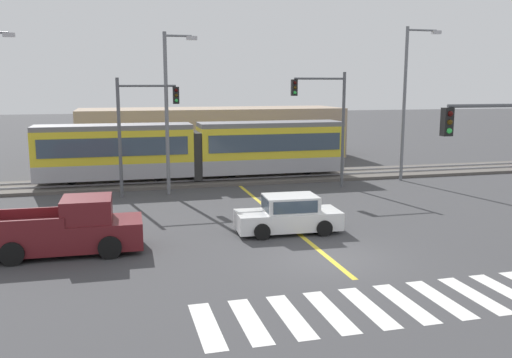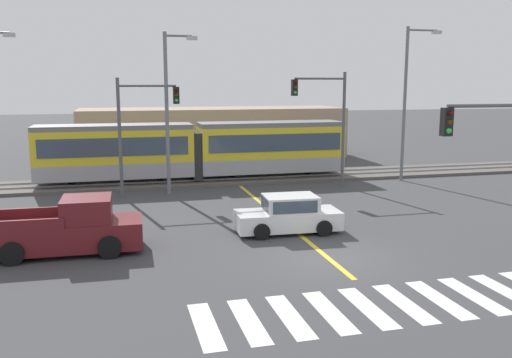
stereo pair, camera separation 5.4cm
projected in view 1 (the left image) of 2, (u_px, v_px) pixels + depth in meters
ground_plane at (329, 258)px, 18.68m from camera, size 200.00×200.00×0.00m
track_bed at (233, 179)px, 33.84m from camera, size 120.00×4.00×0.18m
rail_near at (235, 179)px, 33.13m from camera, size 120.00×0.08×0.10m
rail_far at (231, 175)px, 34.50m from camera, size 120.00×0.08×0.10m
light_rail_tram at (195, 149)px, 32.92m from camera, size 18.50×2.64×3.43m
crosswalk_stripe_0 at (207, 326)px, 13.45m from camera, size 0.58×2.80×0.01m
crosswalk_stripe_1 at (250, 321)px, 13.73m from camera, size 0.58×2.80×0.01m
crosswalk_stripe_2 at (291, 316)px, 14.01m from camera, size 0.58×2.80×0.01m
crosswalk_stripe_3 at (330, 312)px, 14.28m from camera, size 0.58×2.80×0.01m
crosswalk_stripe_4 at (368, 307)px, 14.56m from camera, size 0.58×2.80×0.01m
crosswalk_stripe_5 at (405, 303)px, 14.84m from camera, size 0.58×2.80×0.01m
crosswalk_stripe_6 at (440, 299)px, 15.12m from camera, size 0.58×2.80×0.01m
crosswalk_stripe_7 at (474, 295)px, 15.40m from camera, size 0.58×2.80×0.01m
crosswalk_stripe_8 at (507, 291)px, 15.68m from camera, size 0.58×2.80×0.01m
lane_centre_line at (280, 218)px, 24.28m from camera, size 0.20×16.08×0.01m
sedan_crossing at (288, 215)px, 21.87m from camera, size 4.27×2.06×1.52m
pickup_truck at (68, 230)px, 19.13m from camera, size 5.43×2.31×1.98m
traffic_light_far_right at (327, 113)px, 30.82m from camera, size 3.25×0.38×6.61m
traffic_light_far_left at (139, 119)px, 28.44m from camera, size 3.25×0.38×6.27m
traffic_light_near_right at (504, 150)px, 17.93m from camera, size 3.75×0.38×5.66m
street_lamp_centre at (169, 105)px, 28.76m from camera, size 1.79×0.28×8.63m
street_lamp_east at (408, 95)px, 33.02m from camera, size 2.33×0.28×9.33m
building_backdrop_far at (212, 133)px, 44.11m from camera, size 21.03×6.00×4.03m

